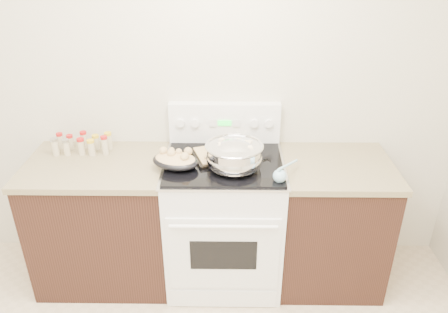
{
  "coord_description": "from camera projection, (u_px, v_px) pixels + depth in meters",
  "views": [
    {
      "loc": [
        0.38,
        -1.05,
        2.26
      ],
      "look_at": [
        0.35,
        1.37,
        1.0
      ],
      "focal_mm": 35.0,
      "sensor_mm": 36.0,
      "label": 1
    }
  ],
  "objects": [
    {
      "name": "spice_jars",
      "position": [
        83.0,
        144.0,
        2.94
      ],
      "size": [
        0.38,
        0.15,
        0.13
      ],
      "color": "#BFB28C",
      "rests_on": "counter_left"
    },
    {
      "name": "kitchen_range",
      "position": [
        224.0,
        218.0,
        3.02
      ],
      "size": [
        0.78,
        0.73,
        1.22
      ],
      "color": "white",
      "rests_on": "ground"
    },
    {
      "name": "mixing_bowl",
      "position": [
        234.0,
        156.0,
        2.68
      ],
      "size": [
        0.39,
        0.39,
        0.21
      ],
      "color": "silver",
      "rests_on": "kitchen_range"
    },
    {
      "name": "counter_right",
      "position": [
        329.0,
        222.0,
        3.03
      ],
      "size": [
        0.73,
        0.67,
        0.92
      ],
      "color": "black",
      "rests_on": "ground"
    },
    {
      "name": "roasting_pan",
      "position": [
        176.0,
        160.0,
        2.71
      ],
      "size": [
        0.35,
        0.3,
        0.12
      ],
      "color": "black",
      "rests_on": "kitchen_range"
    },
    {
      "name": "counter_left",
      "position": [
        105.0,
        220.0,
        3.04
      ],
      "size": [
        0.93,
        0.67,
        0.92
      ],
      "color": "black",
      "rests_on": "ground"
    },
    {
      "name": "blue_ladle",
      "position": [
        281.0,
        175.0,
        2.57
      ],
      "size": [
        0.18,
        0.25,
        0.1
      ],
      "color": "#94C8DD",
      "rests_on": "kitchen_range"
    },
    {
      "name": "baking_sheet",
      "position": [
        225.0,
        153.0,
        2.85
      ],
      "size": [
        0.47,
        0.39,
        0.06
      ],
      "color": "black",
      "rests_on": "kitchen_range"
    },
    {
      "name": "room_shell",
      "position": [
        91.0,
        159.0,
        1.2
      ],
      "size": [
        4.1,
        3.6,
        2.75
      ],
      "color": "beige",
      "rests_on": "ground"
    },
    {
      "name": "wooden_spoon",
      "position": [
        226.0,
        165.0,
        2.73
      ],
      "size": [
        0.11,
        0.23,
        0.04
      ],
      "color": "tan",
      "rests_on": "kitchen_range"
    }
  ]
}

